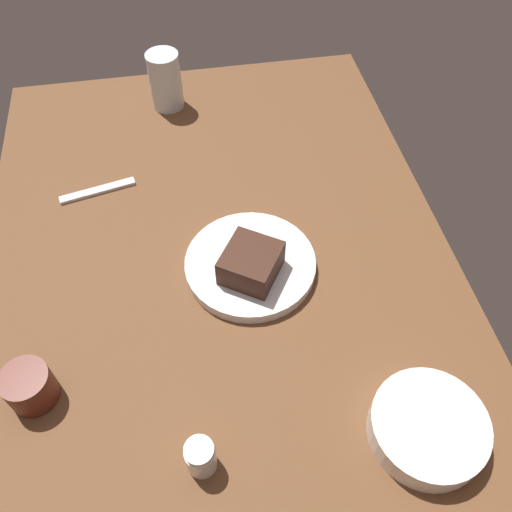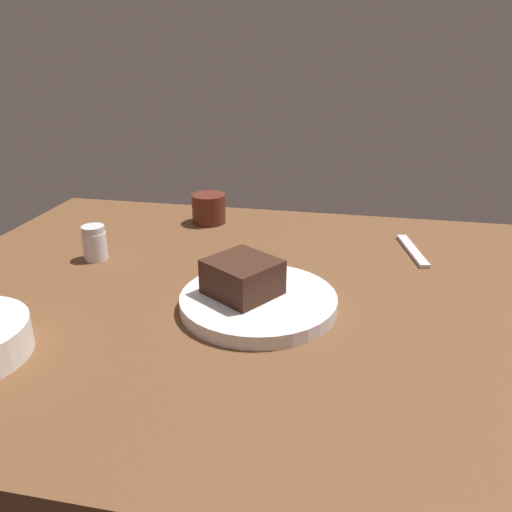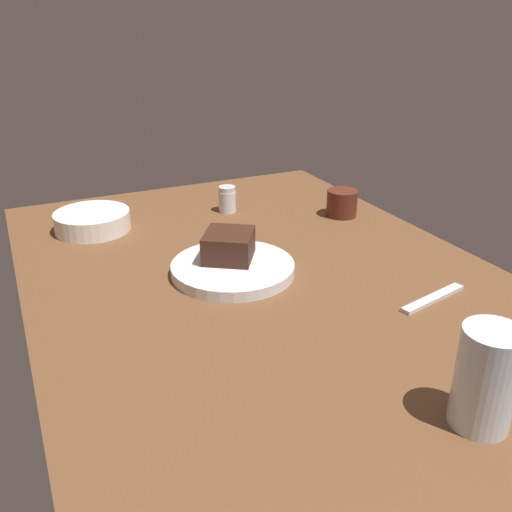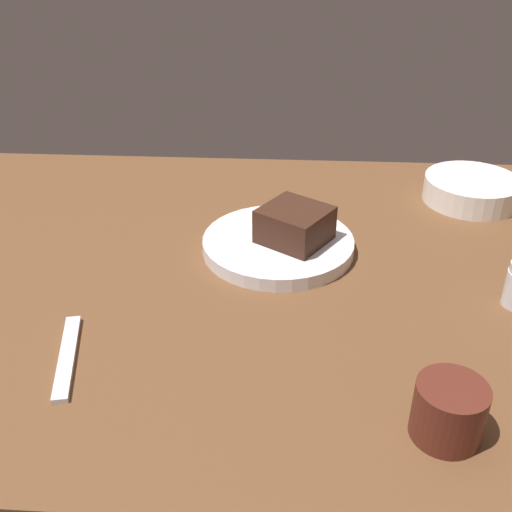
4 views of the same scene
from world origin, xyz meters
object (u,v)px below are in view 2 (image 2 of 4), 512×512
object	(u,v)px
chocolate_cake_slice	(242,277)
dessert_plate	(258,302)
coffee_cup	(209,209)
salt_shaker	(95,243)
dessert_spoon	(412,250)

from	to	relation	value
chocolate_cake_slice	dessert_plate	bearing A→B (deg)	-6.15
chocolate_cake_slice	coffee_cup	xyz separation A→B (cm)	(-15.50, 35.45, -1.57)
coffee_cup	dessert_plate	bearing A→B (deg)	-63.36
salt_shaker	coffee_cup	size ratio (longest dim) A/B	0.87
chocolate_cake_slice	dessert_spoon	size ratio (longest dim) A/B	0.62
chocolate_cake_slice	salt_shaker	xyz separation A→B (cm)	(-29.83, 12.00, -1.62)
chocolate_cake_slice	salt_shaker	bearing A→B (deg)	158.08
dessert_plate	chocolate_cake_slice	size ratio (longest dim) A/B	2.48
dessert_plate	salt_shaker	distance (cm)	34.56
salt_shaker	coffee_cup	bearing A→B (deg)	58.56
salt_shaker	dessert_spoon	world-z (taller)	salt_shaker
chocolate_cake_slice	dessert_spoon	world-z (taller)	chocolate_cake_slice
chocolate_cake_slice	coffee_cup	size ratio (longest dim) A/B	1.29
coffee_cup	dessert_spoon	bearing A→B (deg)	-12.05
salt_shaker	dessert_spoon	bearing A→B (deg)	14.45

